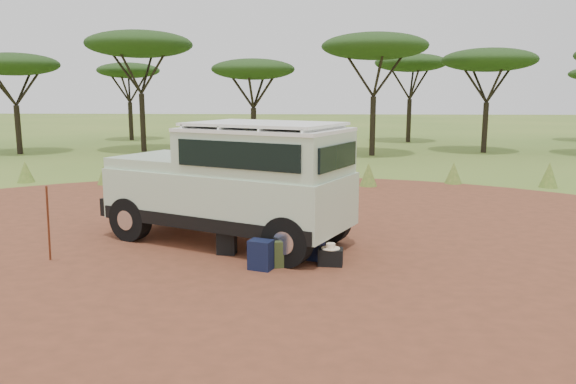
{
  "coord_description": "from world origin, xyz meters",
  "views": [
    {
      "loc": [
        1.29,
        -10.44,
        3.16
      ],
      "look_at": [
        0.64,
        1.58,
        1.0
      ],
      "focal_mm": 35.0,
      "sensor_mm": 36.0,
      "label": 1
    }
  ],
  "objects_px": {
    "walking_staff": "(48,224)",
    "hard_case": "(330,257)",
    "backpack_olive": "(283,253)",
    "duffel_navy": "(313,249)",
    "backpack_navy": "(261,255)",
    "safari_vehicle": "(235,185)",
    "backpack_black": "(227,242)"
  },
  "relations": [
    {
      "from": "backpack_black",
      "to": "duffel_navy",
      "type": "bearing_deg",
      "value": -5.13
    },
    {
      "from": "hard_case",
      "to": "walking_staff",
      "type": "bearing_deg",
      "value": -173.34
    },
    {
      "from": "backpack_olive",
      "to": "safari_vehicle",
      "type": "bearing_deg",
      "value": 109.17
    },
    {
      "from": "walking_staff",
      "to": "hard_case",
      "type": "xyz_separation_m",
      "value": [
        5.19,
        0.18,
        -0.6
      ]
    },
    {
      "from": "safari_vehicle",
      "to": "duffel_navy",
      "type": "distance_m",
      "value": 2.25
    },
    {
      "from": "backpack_navy",
      "to": "hard_case",
      "type": "relative_size",
      "value": 1.21
    },
    {
      "from": "safari_vehicle",
      "to": "backpack_navy",
      "type": "xyz_separation_m",
      "value": [
        0.72,
        -1.79,
        -0.96
      ]
    },
    {
      "from": "safari_vehicle",
      "to": "hard_case",
      "type": "relative_size",
      "value": 12.45
    },
    {
      "from": "backpack_black",
      "to": "backpack_navy",
      "type": "bearing_deg",
      "value": -46.45
    },
    {
      "from": "safari_vehicle",
      "to": "duffel_navy",
      "type": "bearing_deg",
      "value": -8.98
    },
    {
      "from": "walking_staff",
      "to": "backpack_olive",
      "type": "relative_size",
      "value": 3.19
    },
    {
      "from": "safari_vehicle",
      "to": "hard_case",
      "type": "height_order",
      "value": "safari_vehicle"
    },
    {
      "from": "backpack_olive",
      "to": "duffel_navy",
      "type": "xyz_separation_m",
      "value": [
        0.56,
        0.46,
        -0.03
      ]
    },
    {
      "from": "backpack_black",
      "to": "backpack_navy",
      "type": "xyz_separation_m",
      "value": [
        0.77,
        -0.93,
        0.02
      ]
    },
    {
      "from": "duffel_navy",
      "to": "walking_staff",
      "type": "bearing_deg",
      "value": -152.29
    },
    {
      "from": "walking_staff",
      "to": "safari_vehicle",
      "type": "bearing_deg",
      "value": -2.78
    },
    {
      "from": "safari_vehicle",
      "to": "duffel_navy",
      "type": "relative_size",
      "value": 13.05
    },
    {
      "from": "backpack_black",
      "to": "duffel_navy",
      "type": "distance_m",
      "value": 1.73
    },
    {
      "from": "backpack_navy",
      "to": "walking_staff",
      "type": "bearing_deg",
      "value": -162.81
    },
    {
      "from": "walking_staff",
      "to": "hard_case",
      "type": "relative_size",
      "value": 3.52
    },
    {
      "from": "hard_case",
      "to": "backpack_black",
      "type": "bearing_deg",
      "value": 168.01
    },
    {
      "from": "walking_staff",
      "to": "backpack_olive",
      "type": "bearing_deg",
      "value": -29.07
    },
    {
      "from": "backpack_navy",
      "to": "duffel_navy",
      "type": "xyz_separation_m",
      "value": [
        0.93,
        0.66,
        -0.06
      ]
    },
    {
      "from": "backpack_olive",
      "to": "duffel_navy",
      "type": "bearing_deg",
      "value": 23.8
    },
    {
      "from": "duffel_navy",
      "to": "hard_case",
      "type": "height_order",
      "value": "duffel_navy"
    },
    {
      "from": "hard_case",
      "to": "backpack_navy",
      "type": "bearing_deg",
      "value": -160.97
    },
    {
      "from": "walking_staff",
      "to": "duffel_navy",
      "type": "relative_size",
      "value": 3.69
    },
    {
      "from": "duffel_navy",
      "to": "hard_case",
      "type": "relative_size",
      "value": 0.95
    },
    {
      "from": "walking_staff",
      "to": "hard_case",
      "type": "bearing_deg",
      "value": -27.92
    },
    {
      "from": "walking_staff",
      "to": "backpack_navy",
      "type": "height_order",
      "value": "walking_staff"
    },
    {
      "from": "backpack_olive",
      "to": "hard_case",
      "type": "relative_size",
      "value": 1.1
    },
    {
      "from": "safari_vehicle",
      "to": "duffel_navy",
      "type": "xyz_separation_m",
      "value": [
        1.66,
        -1.13,
        -1.02
      ]
    }
  ]
}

